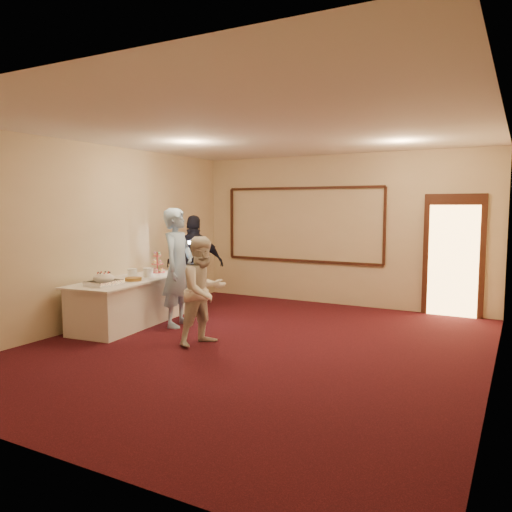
% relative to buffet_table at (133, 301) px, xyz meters
% --- Properties ---
extents(floor, '(7.00, 7.00, 0.00)m').
position_rel_buffet_table_xyz_m(floor, '(2.52, -0.25, -0.39)').
color(floor, black).
rests_on(floor, ground).
extents(room_walls, '(6.04, 7.04, 3.02)m').
position_rel_buffet_table_xyz_m(room_walls, '(2.52, -0.25, 1.64)').
color(room_walls, beige).
rests_on(room_walls, floor).
extents(wall_molding, '(3.45, 0.04, 1.55)m').
position_rel_buffet_table_xyz_m(wall_molding, '(1.72, 3.22, 1.21)').
color(wall_molding, '#34160F').
rests_on(wall_molding, room_walls).
extents(doorway, '(1.05, 0.07, 2.20)m').
position_rel_buffet_table_xyz_m(doorway, '(4.67, 3.20, 0.69)').
color(doorway, '#34160F').
rests_on(doorway, floor).
extents(buffet_table, '(1.21, 2.54, 0.77)m').
position_rel_buffet_table_xyz_m(buffet_table, '(0.00, 0.00, 0.00)').
color(buffet_table, white).
rests_on(buffet_table, floor).
extents(pavlova_tray, '(0.41, 0.56, 0.20)m').
position_rel_buffet_table_xyz_m(pavlova_tray, '(0.13, -0.76, 0.47)').
color(pavlova_tray, '#A9ABB0').
rests_on(pavlova_tray, buffet_table).
extents(cupcake_stand, '(0.28, 0.28, 0.41)m').
position_rel_buffet_table_xyz_m(cupcake_stand, '(-0.12, 0.80, 0.53)').
color(cupcake_stand, '#C63F43').
rests_on(cupcake_stand, buffet_table).
extents(plate_stack_a, '(0.17, 0.17, 0.14)m').
position_rel_buffet_table_xyz_m(plate_stack_a, '(-0.11, 0.14, 0.45)').
color(plate_stack_a, white).
rests_on(plate_stack_a, buffet_table).
extents(plate_stack_b, '(0.18, 0.18, 0.15)m').
position_rel_buffet_table_xyz_m(plate_stack_b, '(0.10, 0.30, 0.46)').
color(plate_stack_b, white).
rests_on(plate_stack_b, buffet_table).
extents(tart, '(0.31, 0.31, 0.06)m').
position_rel_buffet_table_xyz_m(tart, '(0.25, -0.24, 0.41)').
color(tart, white).
rests_on(tart, buffet_table).
extents(man, '(0.58, 0.78, 1.95)m').
position_rel_buffet_table_xyz_m(man, '(0.78, 0.25, 0.59)').
color(man, '#9AC4F9').
rests_on(man, floor).
extents(woman, '(0.78, 0.89, 1.56)m').
position_rel_buffet_table_xyz_m(woman, '(1.78, -0.48, 0.39)').
color(woman, white).
rests_on(woman, floor).
extents(guest, '(1.15, 0.85, 1.81)m').
position_rel_buffet_table_xyz_m(guest, '(0.37, 1.30, 0.52)').
color(guest, black).
rests_on(guest, floor).
extents(camera_flash, '(0.08, 0.06, 0.05)m').
position_rel_buffet_table_xyz_m(camera_flash, '(0.46, 1.03, 0.94)').
color(camera_flash, white).
rests_on(camera_flash, guest).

